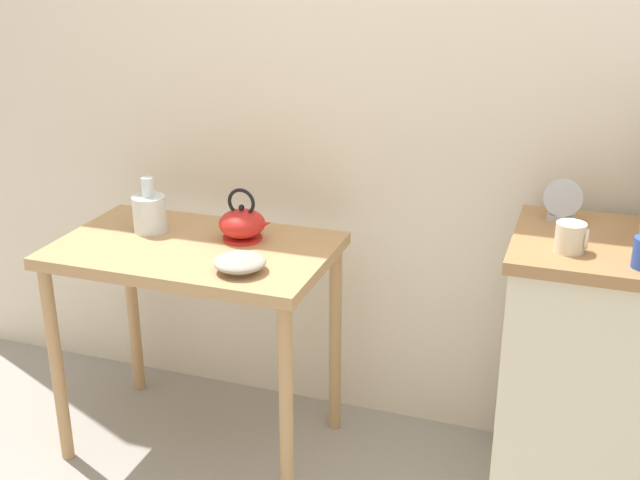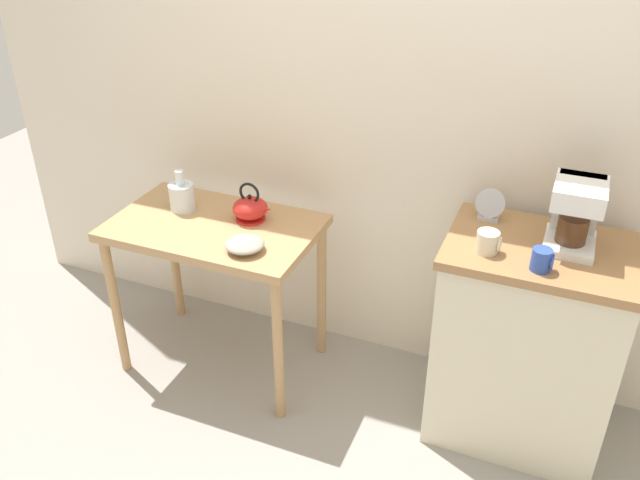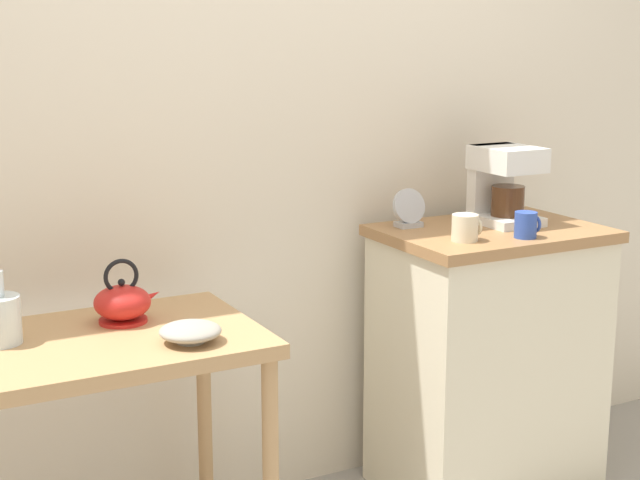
{
  "view_description": "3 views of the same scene",
  "coord_description": "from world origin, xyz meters",
  "views": [
    {
      "loc": [
        0.52,
        -2.25,
        1.76
      ],
      "look_at": [
        -0.26,
        -0.01,
        0.84
      ],
      "focal_mm": 45.9,
      "sensor_mm": 36.0,
      "label": 1
    },
    {
      "loc": [
        0.71,
        -2.21,
        2.17
      ],
      "look_at": [
        -0.17,
        -0.07,
        0.83
      ],
      "focal_mm": 37.28,
      "sensor_mm": 36.0,
      "label": 2
    },
    {
      "loc": [
        -1.27,
        -2.41,
        1.56
      ],
      "look_at": [
        -0.01,
        -0.02,
        0.96
      ],
      "focal_mm": 54.13,
      "sensor_mm": 36.0,
      "label": 3
    }
  ],
  "objects": [
    {
      "name": "kitchen_counter",
      "position": [
        0.68,
        0.06,
        0.46
      ],
      "size": [
        0.71,
        0.51,
        0.91
      ],
      "color": "beige",
      "rests_on": "ground_plane"
    },
    {
      "name": "table_clock",
      "position": [
        0.44,
        0.21,
        0.97
      ],
      "size": [
        0.12,
        0.06,
        0.13
      ],
      "color": "#B2B5BA",
      "rests_on": "kitchen_counter"
    },
    {
      "name": "mug_small_cream",
      "position": [
        0.49,
        -0.05,
        0.95
      ],
      "size": [
        0.09,
        0.08,
        0.08
      ],
      "color": "beige",
      "rests_on": "kitchen_counter"
    },
    {
      "name": "wooden_table",
      "position": [
        -0.7,
        -0.02,
        0.66
      ],
      "size": [
        0.91,
        0.57,
        0.77
      ],
      "color": "tan",
      "rests_on": "ground_plane"
    },
    {
      "name": "teakettle",
      "position": [
        -0.56,
        0.08,
        0.82
      ],
      "size": [
        0.19,
        0.16,
        0.18
      ],
      "color": "red",
      "rests_on": "wooden_table"
    },
    {
      "name": "ground_plane",
      "position": [
        0.0,
        0.0,
        0.0
      ],
      "size": [
        8.0,
        8.0,
        0.0
      ],
      "primitive_type": "plane",
      "color": "gray"
    },
    {
      "name": "bowl_stoneware",
      "position": [
        -0.46,
        -0.17,
        0.8
      ],
      "size": [
        0.16,
        0.16,
        0.05
      ],
      "color": "#9E998C",
      "rests_on": "wooden_table"
    },
    {
      "name": "glass_carafe_vase",
      "position": [
        -0.9,
        0.05,
        0.84
      ],
      "size": [
        0.11,
        0.11,
        0.19
      ],
      "color": "silver",
      "rests_on": "wooden_table"
    },
    {
      "name": "back_wall",
      "position": [
        0.1,
        0.43,
        1.4
      ],
      "size": [
        4.4,
        0.1,
        2.8
      ],
      "primitive_type": "cube",
      "color": "beige",
      "rests_on": "ground_plane"
    }
  ]
}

